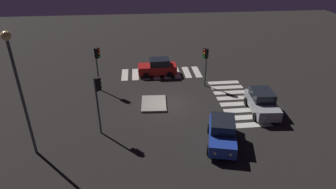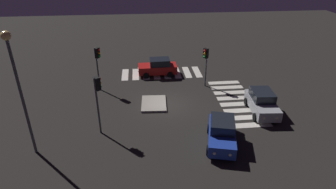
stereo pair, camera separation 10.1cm
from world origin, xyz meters
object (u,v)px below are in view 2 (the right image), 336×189
(traffic_light_west, at_px, (98,92))
(traffic_light_north, at_px, (98,59))
(traffic_light_east, at_px, (206,58))
(street_lamp, at_px, (16,76))
(traffic_island, at_px, (154,104))
(car_silver, at_px, (262,102))
(car_blue, at_px, (222,133))
(car_red, at_px, (158,67))

(traffic_light_west, height_order, traffic_light_north, traffic_light_west)
(traffic_light_east, xyz_separation_m, street_lamp, (-9.17, 13.68, 2.63))
(traffic_island, relative_size, car_silver, 0.68)
(traffic_light_east, bearing_deg, traffic_light_north, -41.47)
(traffic_light_west, bearing_deg, traffic_island, 8.37)
(traffic_island, xyz_separation_m, street_lamp, (-5.87, 8.40, 5.56))
(street_lamp, bearing_deg, car_silver, -78.15)
(car_silver, bearing_deg, car_blue, -44.53)
(car_silver, height_order, traffic_light_east, traffic_light_east)
(traffic_island, relative_size, car_red, 0.71)
(traffic_island, relative_size, traffic_light_north, 0.70)
(car_red, bearing_deg, car_blue, 104.91)
(traffic_light_west, xyz_separation_m, traffic_light_east, (7.19, -9.39, -0.41))
(traffic_light_east, bearing_deg, car_blue, 44.59)
(car_silver, distance_m, traffic_light_west, 13.43)
(car_blue, relative_size, traffic_light_west, 1.00)
(traffic_light_north, xyz_separation_m, street_lamp, (-9.36, 3.41, 2.39))
(traffic_light_west, bearing_deg, car_red, 29.83)
(car_blue, xyz_separation_m, car_silver, (3.96, -4.53, 0.01))
(traffic_light_east, bearing_deg, car_silver, 83.38)
(car_red, height_order, traffic_light_north, traffic_light_north)
(car_red, distance_m, street_lamp, 16.34)
(traffic_island, height_order, car_silver, car_silver)
(car_blue, height_order, traffic_light_north, traffic_light_north)
(traffic_light_west, relative_size, traffic_light_east, 1.14)
(traffic_island, distance_m, car_silver, 9.28)
(car_silver, bearing_deg, traffic_light_east, -141.91)
(car_red, distance_m, traffic_light_north, 7.09)
(traffic_island, distance_m, traffic_light_west, 6.58)
(traffic_island, distance_m, street_lamp, 11.66)
(traffic_light_west, height_order, traffic_light_east, traffic_light_west)
(car_blue, height_order, street_lamp, street_lamp)
(traffic_island, xyz_separation_m, car_red, (6.72, -0.86, 0.81))
(car_blue, relative_size, traffic_light_north, 1.05)
(car_red, height_order, street_lamp, street_lamp)
(car_red, bearing_deg, traffic_light_west, 64.28)
(traffic_island, height_order, traffic_light_north, traffic_light_north)
(traffic_light_east, height_order, street_lamp, street_lamp)
(car_red, relative_size, traffic_light_north, 0.98)
(traffic_island, relative_size, car_blue, 0.67)
(traffic_light_east, relative_size, street_lamp, 0.47)
(car_blue, distance_m, traffic_light_north, 13.72)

